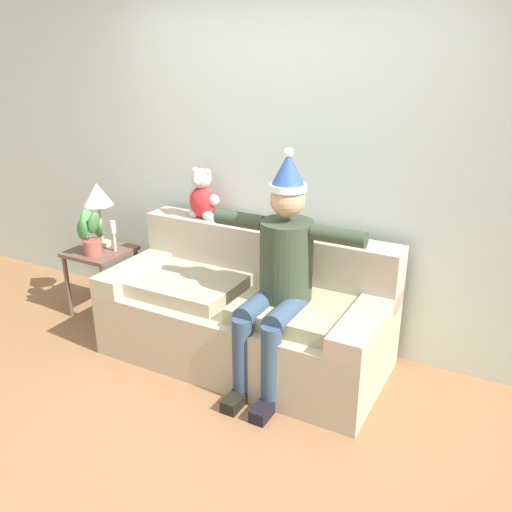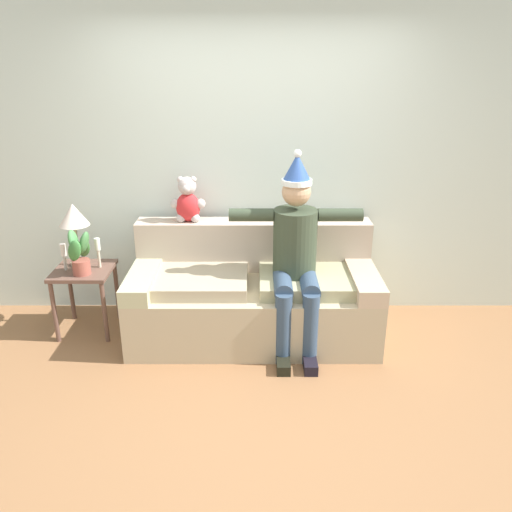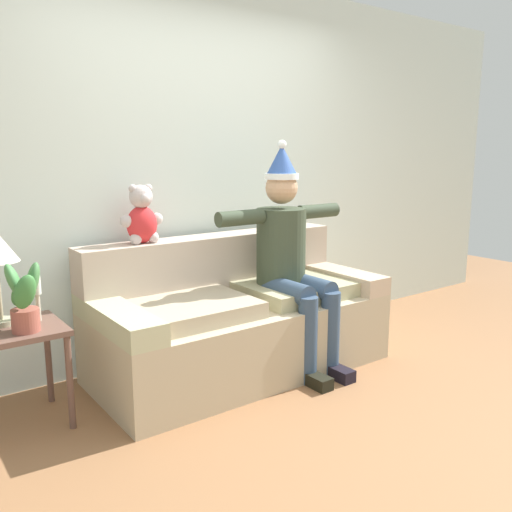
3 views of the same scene
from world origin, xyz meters
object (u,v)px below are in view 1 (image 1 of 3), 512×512
object	(u,v)px
couch	(248,312)
person_seated	(280,271)
candle_short	(113,232)
candle_tall	(84,231)
teddy_bear	(202,196)
side_table	(101,261)
table_lamp	(98,197)
potted_plant	(91,233)

from	to	relation	value
couch	person_seated	size ratio (longest dim) A/B	1.27
person_seated	candle_short	world-z (taller)	person_seated
person_seated	candle_tall	distance (m)	1.86
teddy_bear	side_table	xyz separation A→B (m)	(-0.85, -0.24, -0.60)
table_lamp	potted_plant	size ratio (longest dim) A/B	1.38
potted_plant	candle_tall	size ratio (longest dim) A/B	1.68
person_seated	teddy_bear	size ratio (longest dim) A/B	4.05
person_seated	side_table	world-z (taller)	person_seated
table_lamp	potted_plant	distance (m)	0.31
candle_short	candle_tall	bearing A→B (deg)	-166.95
potted_plant	candle_short	size ratio (longest dim) A/B	1.51
person_seated	side_table	size ratio (longest dim) A/B	2.78
couch	teddy_bear	xyz separation A→B (m)	(-0.54, 0.28, 0.71)
teddy_bear	candle_short	distance (m)	0.82
couch	potted_plant	xyz separation A→B (m)	(-1.36, -0.07, 0.39)
side_table	table_lamp	size ratio (longest dim) A/B	1.06
side_table	candle_short	world-z (taller)	candle_short
couch	potted_plant	size ratio (longest dim) A/B	5.16
person_seated	side_table	bearing A→B (deg)	173.24
person_seated	potted_plant	xyz separation A→B (m)	(-1.69, 0.10, -0.06)
side_table	candle_short	bearing A→B (deg)	17.18
side_table	candle_tall	bearing A→B (deg)	-171.21
teddy_bear	potted_plant	size ratio (longest dim) A/B	1.00
couch	candle_tall	bearing A→B (deg)	179.41
couch	table_lamp	size ratio (longest dim) A/B	3.74
table_lamp	potted_plant	world-z (taller)	table_lamp
potted_plant	table_lamp	bearing A→B (deg)	112.93
potted_plant	candle_tall	xyz separation A→B (m)	(-0.16, 0.08, -0.03)
person_seated	potted_plant	distance (m)	1.69
couch	candle_short	size ratio (longest dim) A/B	7.80
side_table	candle_tall	distance (m)	0.28
couch	side_table	xyz separation A→B (m)	(-1.39, 0.04, 0.11)
potted_plant	candle_tall	bearing A→B (deg)	152.81
potted_plant	candle_short	distance (m)	0.17
teddy_bear	side_table	world-z (taller)	teddy_bear
teddy_bear	table_lamp	world-z (taller)	teddy_bear
teddy_bear	person_seated	bearing A→B (deg)	-27.20
potted_plant	candle_short	bearing A→B (deg)	54.92
person_seated	table_lamp	distance (m)	1.80
person_seated	candle_short	bearing A→B (deg)	171.28
teddy_bear	candle_tall	xyz separation A→B (m)	(-0.98, -0.26, -0.36)
person_seated	potted_plant	bearing A→B (deg)	176.54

